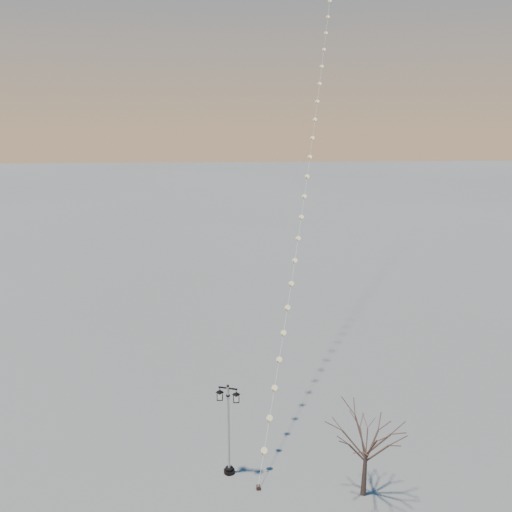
{
  "coord_description": "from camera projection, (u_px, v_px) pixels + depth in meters",
  "views": [
    {
      "loc": [
        0.16,
        -23.36,
        19.08
      ],
      "look_at": [
        1.63,
        6.52,
        10.35
      ],
      "focal_mm": 37.47,
      "sensor_mm": 36.0,
      "label": 1
    }
  ],
  "objects": [
    {
      "name": "bare_tree",
      "position": [
        367.0,
        441.0,
        26.04
      ],
      "size": [
        2.69,
        2.69,
        4.47
      ],
      "rotation": [
        0.0,
        0.0,
        -0.23
      ],
      "color": "#473128",
      "rests_on": "ground"
    },
    {
      "name": "street_lamp",
      "position": [
        228.0,
        425.0,
        27.66
      ],
      "size": [
        1.3,
        0.71,
        5.25
      ],
      "rotation": [
        0.0,
        0.0,
        -0.29
      ],
      "color": "black",
      "rests_on": "ground"
    },
    {
      "name": "kite_train",
      "position": [
        319.0,
        56.0,
        44.39
      ],
      "size": [
        13.22,
        48.99,
        45.49
      ],
      "rotation": [
        0.0,
        0.0,
        -0.39
      ],
      "color": "#38241B",
      "rests_on": "ground"
    },
    {
      "name": "ground",
      "position": [
        231.0,
        482.0,
        27.73
      ],
      "size": [
        300.0,
        300.0,
        0.0
      ],
      "primitive_type": "plane",
      "color": "#606060",
      "rests_on": "ground"
    }
  ]
}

